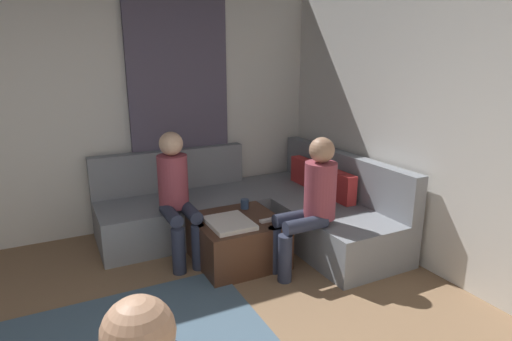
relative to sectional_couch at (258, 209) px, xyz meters
The scene contains 9 objects.
wall_left 2.33m from the sectional_couch, 114.60° to the right, with size 0.12×6.00×2.70m, color silver.
curtain_panel 1.36m from the sectional_couch, 142.74° to the right, with size 0.06×1.10×2.50m, color #595166.
sectional_couch is the anchor object (origin of this frame).
ottoman 0.66m from the sectional_couch, 43.58° to the right, with size 0.76×0.76×0.42m, color #4C2D1E.
folded_blanket 0.83m from the sectional_couch, 44.85° to the right, with size 0.44×0.36×0.04m, color white.
coffee_mug 0.42m from the sectional_couch, 46.84° to the right, with size 0.08×0.08×0.10m, color #334C72.
game_remote 0.71m from the sectional_couch, 19.55° to the right, with size 0.05×0.15×0.02m, color white.
person_on_couch_back 0.98m from the sectional_couch, ahead, with size 0.30×0.60×1.20m.
person_on_couch_side 1.00m from the sectional_couch, 80.85° to the right, with size 0.60×0.30×1.20m.
Camera 1 is at (1.64, -0.02, 1.84)m, focal length 29.10 mm.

